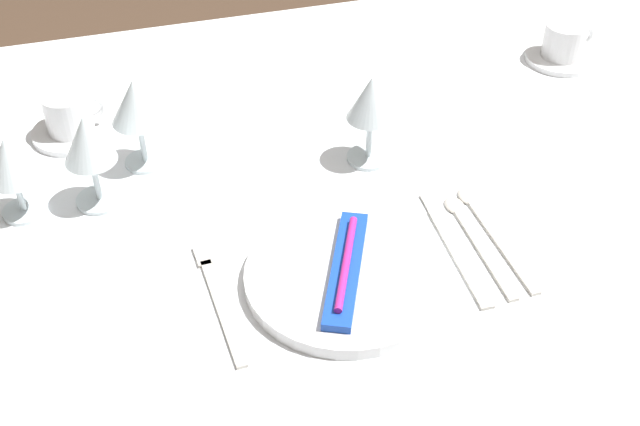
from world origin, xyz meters
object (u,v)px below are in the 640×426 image
wine_glass_left (88,144)px  dinner_plate (346,277)px  coffee_cup_right (565,40)px  spoon_dessert (488,225)px  wine_glass_far (136,105)px  fork_outer (218,296)px  wine_glass_centre (371,103)px  toothbrush_package (346,268)px  wine_glass_right (10,163)px  coffee_cup_left (69,112)px  spoon_soup (472,233)px  dinner_knife (455,250)px

wine_glass_left → dinner_plate: bearing=-41.3°
coffee_cup_right → dinner_plate: bearing=-141.6°
spoon_dessert → wine_glass_far: wine_glass_far is taller
dinner_plate → fork_outer: dinner_plate is taller
coffee_cup_right → wine_glass_centre: bearing=-156.4°
spoon_dessert → wine_glass_left: 0.57m
dinner_plate → fork_outer: bearing=173.8°
toothbrush_package → wine_glass_right: (-0.40, 0.26, 0.06)m
fork_outer → wine_glass_far: bearing=99.5°
coffee_cup_left → wine_glass_left: bearing=-81.7°
toothbrush_package → wine_glass_far: (-0.22, 0.33, 0.08)m
spoon_dessert → wine_glass_left: bearing=158.1°
toothbrush_package → spoon_soup: (0.20, 0.04, -0.02)m
spoon_soup → wine_glass_far: 0.52m
dinner_plate → toothbrush_package: 0.02m
dinner_plate → coffee_cup_left: (-0.32, 0.44, 0.03)m
spoon_soup → wine_glass_right: (-0.60, 0.22, 0.09)m
wine_glass_far → dinner_knife: bearing=-40.0°
fork_outer → coffee_cup_left: 0.45m
wine_glass_left → toothbrush_package: bearing=-41.3°
toothbrush_package → wine_glass_right: size_ratio=1.61×
toothbrush_package → spoon_soup: 0.20m
wine_glass_centre → toothbrush_package: bearing=-114.9°
fork_outer → dinner_plate: bearing=-6.2°
wine_glass_right → wine_glass_far: (0.18, 0.07, 0.02)m
wine_glass_centre → wine_glass_right: (-0.51, 0.01, -0.01)m
dinner_knife → spoon_dessert: size_ratio=1.03×
coffee_cup_left → wine_glass_right: size_ratio=0.75×
spoon_soup → coffee_cup_left: (-0.52, 0.40, 0.04)m
dinner_plate → spoon_soup: (0.20, 0.04, -0.01)m
wine_glass_centre → spoon_soup: bearing=-68.5°
dinner_knife → wine_glass_far: wine_glass_far is taller
fork_outer → wine_glass_far: size_ratio=1.52×
spoon_soup → wine_glass_far: bearing=144.8°
dinner_knife → wine_glass_centre: size_ratio=1.63×
wine_glass_centre → wine_glass_right: bearing=178.4°
dinner_plate → spoon_dessert: bearing=12.4°
spoon_dessert → dinner_plate: bearing=-167.6°
coffee_cup_left → coffee_cup_right: coffee_cup_left is taller
spoon_dessert → wine_glass_centre: wine_glass_centre is taller
dinner_plate → dinner_knife: 0.16m
toothbrush_package → fork_outer: bearing=173.8°
wine_glass_far → wine_glass_right: bearing=-158.5°
coffee_cup_right → wine_glass_left: wine_glass_left is taller
wine_glass_right → wine_glass_left: bearing=-2.1°
dinner_knife → wine_glass_right: bearing=156.2°
coffee_cup_left → coffee_cup_right: size_ratio=0.99×
toothbrush_package → wine_glass_right: 0.48m
wine_glass_right → wine_glass_far: 0.20m
coffee_cup_right → wine_glass_right: wine_glass_right is taller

